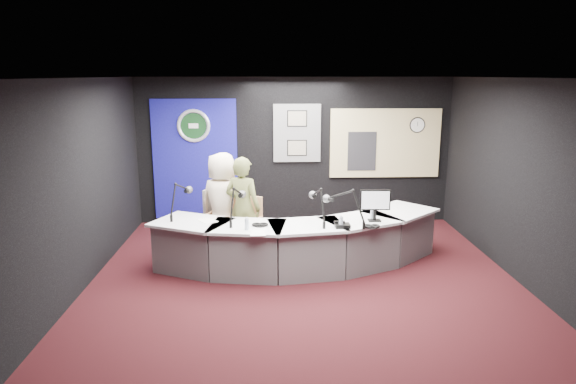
{
  "coord_description": "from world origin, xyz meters",
  "views": [
    {
      "loc": [
        -0.47,
        -6.78,
        2.85
      ],
      "look_at": [
        -0.2,
        0.8,
        1.1
      ],
      "focal_mm": 32.0,
      "sensor_mm": 36.0,
      "label": 1
    }
  ],
  "objects_px": {
    "person_woman": "(243,208)",
    "person_man": "(222,203)",
    "armchair_right": "(243,232)",
    "armchair_left": "(223,225)",
    "broadcast_desk": "(299,243)"
  },
  "relations": [
    {
      "from": "armchair_right",
      "to": "armchair_left",
      "type": "bearing_deg",
      "value": 158.12
    },
    {
      "from": "person_man",
      "to": "person_woman",
      "type": "bearing_deg",
      "value": 166.05
    },
    {
      "from": "armchair_left",
      "to": "person_woman",
      "type": "height_order",
      "value": "person_woman"
    },
    {
      "from": "broadcast_desk",
      "to": "armchair_right",
      "type": "distance_m",
      "value": 0.94
    },
    {
      "from": "person_man",
      "to": "armchair_left",
      "type": "bearing_deg",
      "value": -0.0
    },
    {
      "from": "broadcast_desk",
      "to": "person_man",
      "type": "distance_m",
      "value": 1.45
    },
    {
      "from": "armchair_right",
      "to": "person_man",
      "type": "height_order",
      "value": "person_man"
    },
    {
      "from": "armchair_left",
      "to": "armchair_right",
      "type": "distance_m",
      "value": 0.46
    },
    {
      "from": "person_man",
      "to": "person_woman",
      "type": "distance_m",
      "value": 0.46
    },
    {
      "from": "broadcast_desk",
      "to": "armchair_right",
      "type": "bearing_deg",
      "value": 154.84
    },
    {
      "from": "armchair_left",
      "to": "person_woman",
      "type": "distance_m",
      "value": 0.58
    },
    {
      "from": "broadcast_desk",
      "to": "person_woman",
      "type": "height_order",
      "value": "person_woman"
    },
    {
      "from": "person_woman",
      "to": "person_man",
      "type": "bearing_deg",
      "value": -16.7
    },
    {
      "from": "broadcast_desk",
      "to": "person_woman",
      "type": "xyz_separation_m",
      "value": [
        -0.85,
        0.4,
        0.44
      ]
    },
    {
      "from": "broadcast_desk",
      "to": "person_woman",
      "type": "bearing_deg",
      "value": 154.84
    }
  ]
}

